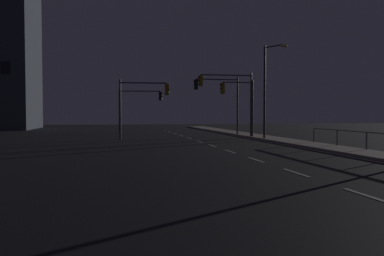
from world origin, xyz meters
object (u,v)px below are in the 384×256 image
traffic_light_far_right (219,94)px  street_lamp_across_street (268,82)px  traffic_light_overhead_east (139,101)px  traffic_light_near_left (228,91)px  traffic_light_far_center (143,97)px  traffic_light_near_right (238,97)px

traffic_light_far_right → street_lamp_across_street: size_ratio=0.74×
street_lamp_across_street → traffic_light_far_right: bearing=107.9°
street_lamp_across_street → traffic_light_overhead_east: bearing=124.2°
traffic_light_near_left → traffic_light_overhead_east: (-7.10, 10.09, -0.67)m
traffic_light_far_center → traffic_light_far_right: traffic_light_far_right is taller
traffic_light_near_right → traffic_light_near_left: size_ratio=0.88×
traffic_light_near_left → traffic_light_overhead_east: traffic_light_near_left is taller
traffic_light_overhead_east → traffic_light_far_right: (7.10, -6.88, 0.58)m
traffic_light_near_left → traffic_light_far_center: bearing=-175.7°
traffic_light_overhead_east → street_lamp_across_street: (9.30, -13.68, 1.15)m
traffic_light_near_right → traffic_light_far_center: (-8.13, 0.27, -0.08)m
traffic_light_near_left → traffic_light_overhead_east: bearing=125.1°
traffic_light_far_center → traffic_light_near_left: bearing=4.3°
traffic_light_near_left → traffic_light_overhead_east: 12.35m
traffic_light_far_center → traffic_light_far_right: bearing=26.7°
traffic_light_near_left → street_lamp_across_street: 4.24m
traffic_light_near_right → street_lamp_across_street: size_ratio=0.66×
traffic_light_far_center → street_lamp_across_street: (9.71, -3.03, 1.13)m
traffic_light_near_right → traffic_light_far_right: (-0.61, 4.05, 0.48)m
street_lamp_across_street → traffic_light_far_center: bearing=162.7°
traffic_light_far_center → street_lamp_across_street: bearing=-17.3°
traffic_light_near_right → traffic_light_near_left: traffic_light_near_left is taller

